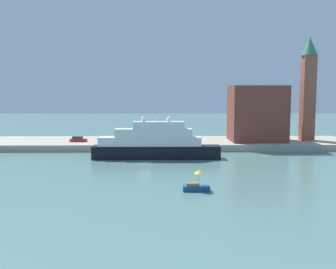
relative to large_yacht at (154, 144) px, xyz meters
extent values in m
plane|color=slate|center=(-1.87, -6.32, -3.31)|extent=(400.00, 400.00, 0.00)
cube|color=#ADA38E|center=(-1.87, 20.08, -2.45)|extent=(110.00, 20.81, 1.72)
cube|color=black|center=(0.40, 0.00, -1.85)|extent=(28.52, 4.11, 2.91)
cube|color=white|center=(-1.02, 0.00, 0.60)|extent=(22.81, 3.78, 1.99)
cube|color=white|center=(-0.17, 0.00, 2.51)|extent=(17.11, 3.45, 1.84)
cube|color=white|center=(0.97, 0.00, 4.23)|extent=(11.41, 3.12, 1.60)
cylinder|color=silver|center=(0.40, 0.00, 6.66)|extent=(0.16, 0.16, 3.26)
sphere|color=white|center=(3.25, 0.00, 5.57)|extent=(1.09, 1.09, 1.09)
sphere|color=white|center=(-2.45, 0.00, 5.57)|extent=(1.09, 1.09, 1.09)
cube|color=navy|center=(6.90, -29.53, -2.91)|extent=(4.04, 1.58, 0.79)
cube|color=#8C6647|center=(6.30, -29.53, -2.27)|extent=(1.78, 1.27, 0.49)
cylinder|color=#B2B2B2|center=(7.31, -29.53, -1.58)|extent=(0.06, 0.06, 1.88)
cone|color=gold|center=(7.31, -29.53, -0.36)|extent=(1.58, 1.58, 0.55)
cube|color=brown|center=(27.36, 18.57, 5.85)|extent=(14.42, 11.77, 14.89)
cube|color=#93513D|center=(41.45, 19.84, 9.92)|extent=(3.36, 3.36, 23.01)
cone|color=#387A5B|center=(41.45, 19.84, 23.89)|extent=(4.37, 4.37, 4.93)
cube|color=#B21E1E|center=(-20.60, 17.17, -1.21)|extent=(4.42, 1.81, 0.77)
cube|color=#262D33|center=(-20.83, 17.17, -0.49)|extent=(2.65, 1.63, 0.66)
cylinder|color=#334C8C|center=(-14.69, 14.60, -0.79)|extent=(0.36, 0.36, 1.60)
sphere|color=tan|center=(-14.69, 14.60, 0.13)|extent=(0.24, 0.24, 0.24)
cylinder|color=black|center=(2.51, 10.65, -1.26)|extent=(0.44, 0.44, 0.67)
camera|label=1|loc=(1.82, -87.84, 11.46)|focal=42.31mm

